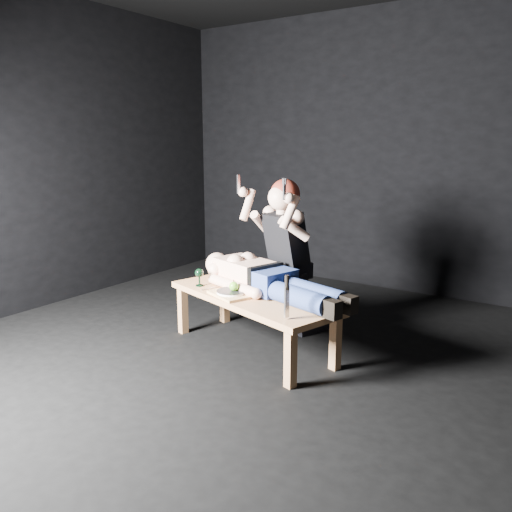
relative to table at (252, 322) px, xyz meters
name	(u,v)px	position (x,y,z in m)	size (l,w,h in m)	color
ground	(253,361)	(0.13, -0.19, -0.23)	(5.00, 5.00, 0.00)	black
back_wall	(383,152)	(0.13, 2.31, 1.27)	(5.00, 5.00, 0.00)	black
table	(252,322)	(0.00, 0.00, 0.00)	(1.48, 0.56, 0.45)	#C1834D
lying_man	(270,277)	(0.08, 0.12, 0.36)	(1.47, 0.45, 0.26)	beige
kneeling_woman	(293,255)	(0.07, 0.51, 0.45)	(0.72, 0.81, 1.36)	black
serving_tray	(231,294)	(-0.13, -0.11, 0.24)	(0.34, 0.24, 0.02)	tan
plate	(231,292)	(-0.13, -0.11, 0.25)	(0.23, 0.23, 0.02)	white
apple	(234,286)	(-0.11, -0.10, 0.30)	(0.07, 0.07, 0.07)	green
goblet	(199,277)	(-0.50, -0.03, 0.30)	(0.07, 0.07, 0.15)	black
fork_flat	(210,289)	(-0.38, -0.05, 0.23)	(0.01, 0.16, 0.01)	#B2B2B7
knife_flat	(235,299)	(-0.03, -0.18, 0.23)	(0.01, 0.16, 0.01)	#B2B2B7
spoon_flat	(242,297)	(-0.03, -0.09, 0.23)	(0.01, 0.16, 0.01)	#B2B2B7
carving_knife	(287,297)	(0.51, -0.34, 0.38)	(0.04, 0.04, 0.30)	#B2B2B7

